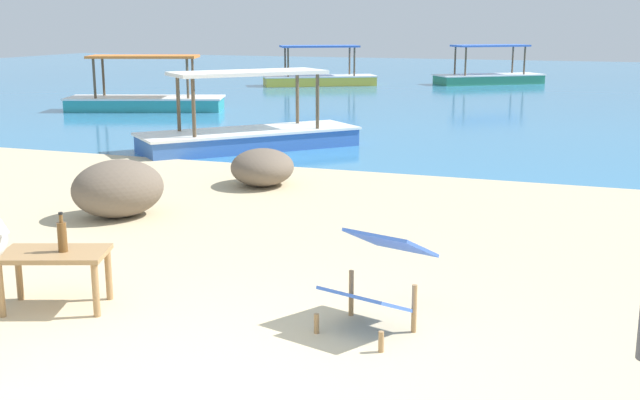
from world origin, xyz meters
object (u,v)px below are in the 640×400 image
object	(u,v)px
boat_green	(489,76)
boat_blue	(249,132)
low_bench_table	(55,261)
boat_teal	(146,99)
bottle	(62,236)
boat_yellow	(319,77)
deck_chair_far	(378,273)

from	to	relation	value
boat_green	boat_blue	bearing A→B (deg)	-133.14
boat_green	low_bench_table	bearing A→B (deg)	-126.27
boat_teal	low_bench_table	bearing A→B (deg)	-80.42
bottle	boat_yellow	size ratio (longest dim) A/B	0.08
boat_teal	bottle	bearing A→B (deg)	-80.13
boat_blue	boat_teal	size ratio (longest dim) A/B	0.90
boat_green	boat_teal	bearing A→B (deg)	-157.68
bottle	boat_blue	size ratio (longest dim) A/B	0.09
low_bench_table	boat_green	size ratio (longest dim) A/B	0.24
bottle	boat_green	world-z (taller)	boat_green
boat_yellow	boat_teal	distance (m)	8.36
bottle	boat_teal	bearing A→B (deg)	119.44
boat_teal	boat_green	xyz separation A→B (m)	(6.57, 10.74, 0.00)
bottle	deck_chair_far	xyz separation A→B (m)	(2.26, 0.44, -0.17)
deck_chair_far	boat_blue	distance (m)	8.05
boat_teal	deck_chair_far	bearing A→B (deg)	-71.38
boat_yellow	boat_green	distance (m)	5.71
boat_yellow	deck_chair_far	bearing A→B (deg)	-98.46
boat_yellow	boat_teal	xyz separation A→B (m)	(-1.43, -8.24, 0.00)
boat_teal	boat_green	size ratio (longest dim) A/B	1.06
boat_yellow	boat_green	size ratio (longest dim) A/B	1.03
low_bench_table	boat_teal	distance (m)	13.46
low_bench_table	deck_chair_far	world-z (taller)	deck_chair_far
boat_teal	boat_green	bearing A→B (deg)	38.98
bottle	boat_yellow	bearing A→B (deg)	104.57
boat_yellow	bottle	bearing A→B (deg)	-104.78
boat_blue	boat_green	world-z (taller)	same
deck_chair_far	boat_yellow	xyz separation A→B (m)	(-7.45, 19.53, -0.13)
bottle	boat_green	distance (m)	22.47
low_bench_table	boat_green	world-z (taller)	boat_green
bottle	boat_teal	size ratio (longest dim) A/B	0.08
low_bench_table	boat_green	bearing A→B (deg)	69.90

